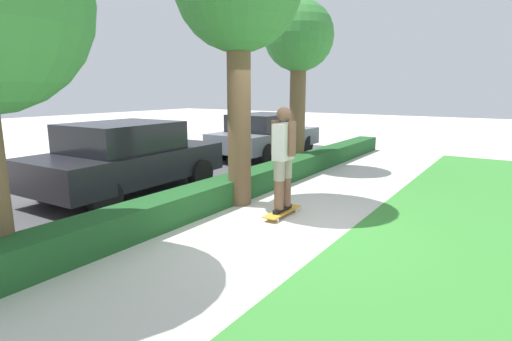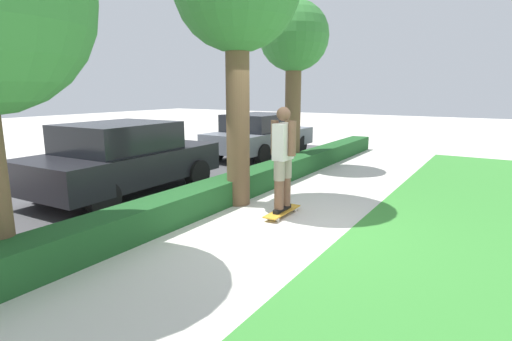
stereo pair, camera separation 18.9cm
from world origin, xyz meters
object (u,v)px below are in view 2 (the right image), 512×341
at_px(skater_person, 283,156).
at_px(parked_car_middle, 123,158).
at_px(parked_car_rear, 260,135).
at_px(skateboard, 282,212).
at_px(tree_far, 294,42).

xyz_separation_m(skater_person, parked_car_middle, (-0.46, 3.50, -0.27)).
height_order(parked_car_middle, parked_car_rear, parked_car_middle).
bearing_deg(parked_car_rear, skater_person, -143.36).
distance_m(skateboard, skater_person, 0.97).
relative_size(skater_person, parked_car_rear, 0.44).
xyz_separation_m(skateboard, parked_car_rear, (5.08, 3.57, 0.66)).
relative_size(skateboard, skater_person, 0.54).
height_order(skateboard, tree_far, tree_far).
distance_m(skater_person, parked_car_rear, 6.22).
bearing_deg(skateboard, skater_person, 36.87).
relative_size(tree_far, parked_car_rear, 1.09).
distance_m(skater_person, parked_car_middle, 3.54).
distance_m(skater_person, tree_far, 4.83).
bearing_deg(skater_person, parked_car_middle, 97.54).
bearing_deg(parked_car_middle, parked_car_rear, -1.29).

